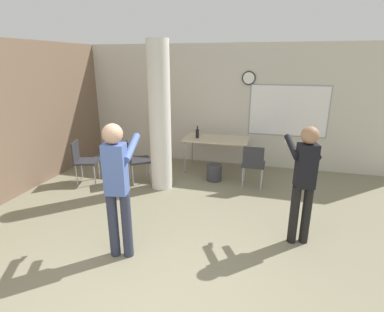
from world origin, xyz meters
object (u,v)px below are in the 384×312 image
Objects in this scene: chair_near_pillar at (136,158)px; person_playing_side at (304,177)px; chair_table_right at (253,163)px; folding_table at (216,141)px; person_playing_front at (117,181)px; bottle_on_table at (197,133)px; chair_by_left_wall at (83,159)px.

person_playing_side is (3.13, -1.42, 0.46)m from chair_near_pillar.
person_playing_side is at bearing -66.65° from chair_table_right.
folding_table is at bearing 123.58° from person_playing_side.
chair_table_right is 1.00× the size of chair_near_pillar.
bottle_on_table is at bearing 87.17° from person_playing_front.
folding_table is at bearing 28.88° from chair_by_left_wall.
chair_by_left_wall is (-2.51, -1.38, -0.20)m from folding_table.
bottle_on_table is 0.32× the size of chair_near_pillar.
bottle_on_table is at bearing 153.60° from chair_table_right.
folding_table is 1.62× the size of chair_by_left_wall.
person_playing_side reaches higher than bottle_on_table.
chair_table_right and chair_by_left_wall have the same top height.
chair_table_right is 0.50× the size of person_playing_front.
folding_table is at bearing 141.02° from chair_table_right.
person_playing_side is at bearing -49.37° from bottle_on_table.
bottle_on_table is at bearing 42.96° from chair_near_pillar.
person_playing_side reaches higher than chair_by_left_wall.
chair_near_pillar is 3.46m from person_playing_side.
chair_by_left_wall is (-3.39, -0.67, 0.00)m from chair_table_right.
chair_by_left_wall is 4.32m from person_playing_side.
person_playing_front reaches higher than chair_near_pillar.
chair_table_right is at bearing 8.17° from chair_near_pillar.
chair_near_pillar is (-1.06, -0.99, -0.36)m from bottle_on_table.
chair_table_right is 3.46m from chair_by_left_wall.
chair_table_right is 1.97m from person_playing_side.
bottle_on_table is 0.17× the size of person_playing_side.
chair_by_left_wall is at bearing -162.21° from chair_near_pillar.
folding_table is 1.62× the size of chair_near_pillar.
chair_table_right is 3.10m from person_playing_front.
bottle_on_table is 2.49m from chair_by_left_wall.
bottle_on_table is at bearing -171.06° from folding_table.
person_playing_side is at bearing -14.72° from chair_by_left_wall.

